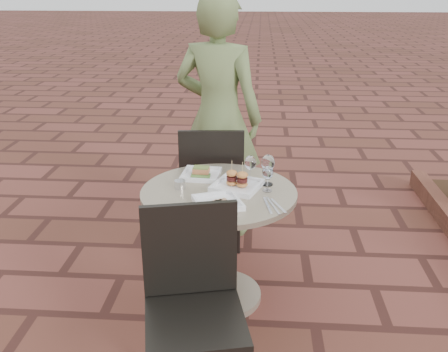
# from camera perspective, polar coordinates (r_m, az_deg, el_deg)

# --- Properties ---
(ground) EXTENTS (60.00, 60.00, 0.00)m
(ground) POSITION_cam_1_polar(r_m,az_deg,el_deg) (3.37, 2.47, -12.03)
(ground) COLOR brown
(ground) RESTS_ON ground
(cafe_table) EXTENTS (0.90, 0.90, 0.73)m
(cafe_table) POSITION_cam_1_polar(r_m,az_deg,el_deg) (2.97, -0.58, -6.02)
(cafe_table) COLOR gray
(cafe_table) RESTS_ON ground
(chair_far) EXTENTS (0.47, 0.47, 0.93)m
(chair_far) POSITION_cam_1_polar(r_m,az_deg,el_deg) (3.53, -1.38, -0.25)
(chair_far) COLOR black
(chair_far) RESTS_ON ground
(chair_near) EXTENTS (0.53, 0.53, 0.93)m
(chair_near) POSITION_cam_1_polar(r_m,az_deg,el_deg) (2.32, -3.60, -12.82)
(chair_near) COLOR black
(chair_near) RESTS_ON ground
(diner) EXTENTS (0.75, 0.60, 1.81)m
(diner) POSITION_cam_1_polar(r_m,az_deg,el_deg) (3.71, -0.64, 6.66)
(diner) COLOR #5F713E
(diner) RESTS_ON ground
(plate_salmon) EXTENTS (0.24, 0.24, 0.06)m
(plate_salmon) POSITION_cam_1_polar(r_m,az_deg,el_deg) (3.07, -2.62, 0.28)
(plate_salmon) COLOR white
(plate_salmon) RESTS_ON cafe_table
(plate_sliders) EXTENTS (0.33, 0.33, 0.17)m
(plate_sliders) POSITION_cam_1_polar(r_m,az_deg,el_deg) (2.89, 1.49, -0.80)
(plate_sliders) COLOR white
(plate_sliders) RESTS_ON cafe_table
(plate_tuna) EXTENTS (0.31, 0.31, 0.03)m
(plate_tuna) POSITION_cam_1_polar(r_m,az_deg,el_deg) (2.68, -0.72, -3.04)
(plate_tuna) COLOR white
(plate_tuna) RESTS_ON cafe_table
(wine_glass_right) EXTENTS (0.06, 0.06, 0.15)m
(wine_glass_right) POSITION_cam_1_polar(r_m,az_deg,el_deg) (2.84, 5.02, 0.31)
(wine_glass_right) COLOR white
(wine_glass_right) RESTS_ON cafe_table
(wine_glass_mid) EXTENTS (0.07, 0.07, 0.16)m
(wine_glass_mid) POSITION_cam_1_polar(r_m,az_deg,el_deg) (2.95, 3.03, 1.44)
(wine_glass_mid) COLOR white
(wine_glass_mid) RESTS_ON cafe_table
(wine_glass_far) EXTENTS (0.08, 0.08, 0.19)m
(wine_glass_far) POSITION_cam_1_polar(r_m,az_deg,el_deg) (2.91, 5.05, 1.42)
(wine_glass_far) COLOR white
(wine_glass_far) RESTS_ON cafe_table
(steel_ramekin) EXTENTS (0.08, 0.08, 0.05)m
(steel_ramekin) POSITION_cam_1_polar(r_m,az_deg,el_deg) (2.90, -5.06, -0.97)
(steel_ramekin) COLOR silver
(steel_ramekin) RESTS_ON cafe_table
(cutlery_set) EXTENTS (0.17, 0.25, 0.00)m
(cutlery_set) POSITION_cam_1_polar(r_m,az_deg,el_deg) (2.69, 5.62, -3.38)
(cutlery_set) COLOR silver
(cutlery_set) RESTS_ON cafe_table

